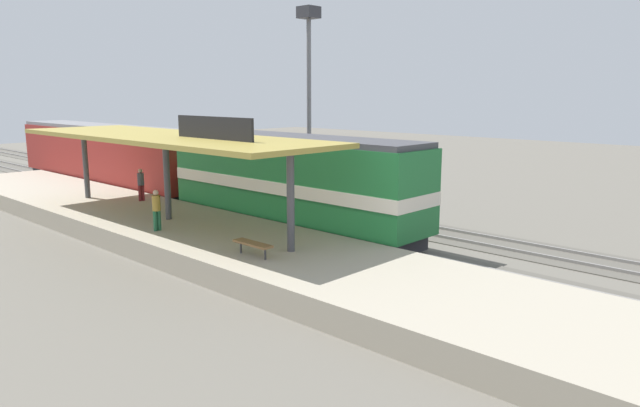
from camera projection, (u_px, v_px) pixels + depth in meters
ground_plane at (277, 216)px, 31.39m from camera, size 120.00×120.00×0.00m
track_near at (248, 222)px, 29.95m from camera, size 3.20×110.00×0.16m
track_far at (311, 209)px, 33.24m from camera, size 3.20×110.00×0.16m
platform at (169, 229)px, 26.59m from camera, size 6.00×44.00×0.90m
station_canopy at (166, 139)px, 25.77m from camera, size 5.20×18.00×4.70m
platform_bench at (253, 244)px, 20.34m from camera, size 0.44×1.70×0.50m
locomotive at (291, 182)px, 27.35m from camera, size 2.93×14.43×4.44m
passenger_carriage_single at (106, 156)px, 39.52m from camera, size 2.90×20.00×4.24m
light_mast at (309, 62)px, 36.15m from camera, size 1.10×1.10×11.70m
person_waiting at (141, 183)px, 30.79m from camera, size 0.34×0.34×1.71m
person_walking at (156, 208)px, 24.09m from camera, size 0.34×0.34×1.71m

